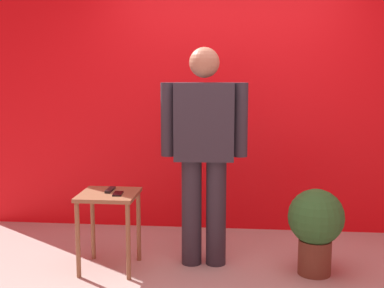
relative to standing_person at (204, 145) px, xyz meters
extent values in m
cube|color=red|center=(0.17, 1.02, 0.46)|extent=(5.10, 0.12, 2.91)
cylinder|color=#2D2D38|center=(-0.10, -0.01, -0.56)|extent=(0.17, 0.17, 0.88)
cylinder|color=#2D2D38|center=(0.10, 0.00, -0.56)|extent=(0.17, 0.17, 0.88)
cube|color=#2D2D38|center=(0.00, 0.00, 0.19)|extent=(0.49, 0.26, 0.62)
cube|color=silver|center=(-0.01, 0.12, 0.23)|extent=(0.13, 0.02, 0.52)
cube|color=#384C99|center=(-0.01, 0.13, 0.21)|extent=(0.05, 0.01, 0.47)
cylinder|color=#2D2D38|center=(-0.29, -0.01, 0.21)|extent=(0.12, 0.12, 0.59)
cylinder|color=#2D2D38|center=(0.29, 0.01, 0.21)|extent=(0.12, 0.12, 0.59)
sphere|color=#A87A5B|center=(0.00, 0.00, 0.66)|extent=(0.24, 0.24, 0.24)
cube|color=olive|center=(-0.75, -0.18, -0.38)|extent=(0.46, 0.46, 0.03)
cylinder|color=olive|center=(-0.95, -0.38, -0.70)|extent=(0.04, 0.04, 0.60)
cylinder|color=olive|center=(-0.55, -0.38, -0.70)|extent=(0.04, 0.04, 0.60)
cylinder|color=olive|center=(-0.95, 0.01, -0.70)|extent=(0.04, 0.04, 0.60)
cylinder|color=olive|center=(-0.55, 0.01, -0.70)|extent=(0.04, 0.04, 0.60)
cube|color=black|center=(-0.66, -0.22, -0.36)|extent=(0.08, 0.15, 0.01)
cube|color=black|center=(-0.75, -0.12, -0.36)|extent=(0.05, 0.17, 0.02)
cylinder|color=brown|center=(0.89, -0.13, -0.86)|extent=(0.26, 0.26, 0.28)
sphere|color=#2D7233|center=(0.89, -0.13, -0.53)|extent=(0.44, 0.44, 0.44)
camera|label=1|loc=(0.29, -3.99, 0.60)|focal=46.70mm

